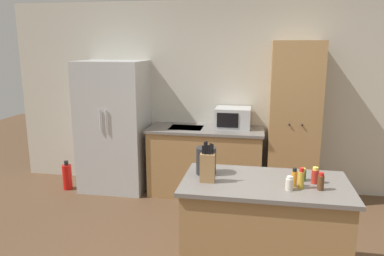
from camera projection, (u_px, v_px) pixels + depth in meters
name	position (u px, v px, depth m)	size (l,w,h in m)	color
wall_back	(261.00, 98.00, 5.12)	(7.20, 0.06, 2.60)	beige
refrigerator	(114.00, 126.00, 5.22)	(0.90, 0.69, 1.80)	#B7BABC
back_counter	(206.00, 161.00, 5.11)	(1.54, 0.65, 0.92)	#9E7547
pantry_cabinet	(293.00, 123.00, 4.80)	(0.62, 0.61, 2.06)	#9E7547
kitchen_island	(263.00, 232.00, 3.19)	(1.37, 0.76, 0.91)	#9E7547
microwave	(233.00, 118.00, 5.01)	(0.47, 0.38, 0.27)	#B2B5B7
knife_block	(207.00, 167.00, 3.05)	(0.12, 0.06, 0.35)	#9E7547
spice_bottle_tall_dark	(289.00, 184.00, 2.90)	(0.06, 0.06, 0.11)	beige
spice_bottle_short_red	(321.00, 182.00, 2.90)	(0.05, 0.05, 0.14)	#563319
spice_bottle_amber_oil	(302.00, 175.00, 3.10)	(0.06, 0.06, 0.11)	#337033
spice_bottle_green_herb	(301.00, 179.00, 2.92)	(0.05, 0.05, 0.17)	gold
spice_bottle_pale_salt	(294.00, 178.00, 2.97)	(0.04, 0.04, 0.15)	orange
spice_bottle_orange_cap	(315.00, 176.00, 3.04)	(0.06, 0.06, 0.14)	#B2281E
kettle	(206.00, 161.00, 3.26)	(0.17, 0.17, 0.26)	#232326
fire_extinguisher	(67.00, 177.00, 5.30)	(0.13, 0.13, 0.42)	red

